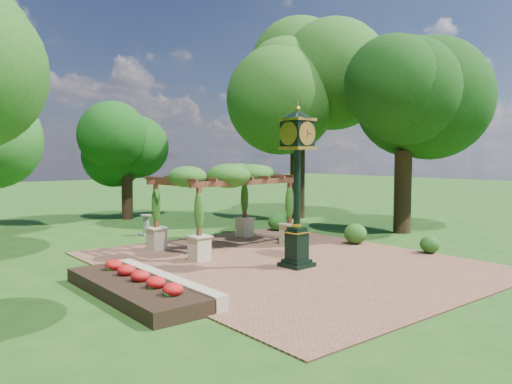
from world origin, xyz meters
TOP-DOWN VIEW (x-y plane):
  - ground at (0.00, 0.00)m, footprint 120.00×120.00m
  - brick_plaza at (0.00, 1.00)m, footprint 10.00×12.00m
  - border_wall at (-4.60, 0.50)m, footprint 0.35×5.00m
  - flower_bed at (-5.50, 0.50)m, footprint 1.50×5.00m
  - pedestal_clock at (-0.22, 0.25)m, footprint 1.02×1.02m
  - pergola at (-0.00, 4.33)m, footprint 5.18×3.47m
  - sundial at (-0.92, 8.88)m, footprint 0.57×0.57m
  - shrub_front at (4.88, -1.14)m, footprint 0.86×0.86m
  - shrub_mid at (4.30, 1.70)m, footprint 1.02×1.02m
  - shrub_back at (4.27, 6.20)m, footprint 1.06×1.06m
  - tree_north at (0.86, 14.65)m, footprint 3.59×3.59m
  - tree_east_far at (8.42, 9.22)m, footprint 5.83×5.83m
  - tree_east_near at (8.36, 2.40)m, footprint 5.14×5.14m

SIDE VIEW (x-z plane):
  - ground at x=0.00m, z-range 0.00..0.00m
  - brick_plaza at x=0.00m, z-range 0.00..0.04m
  - flower_bed at x=-5.50m, z-range 0.00..0.36m
  - border_wall at x=-4.60m, z-range 0.00..0.40m
  - shrub_front at x=4.88m, z-range 0.04..0.66m
  - sundial at x=-0.92m, z-range -0.06..0.85m
  - shrub_back at x=4.27m, z-range 0.04..0.82m
  - shrub_mid at x=4.30m, z-range 0.04..0.83m
  - pergola at x=0.00m, z-range 1.01..4.14m
  - pedestal_clock at x=-0.22m, z-range 0.48..5.35m
  - tree_north at x=0.86m, z-range 1.15..7.36m
  - tree_east_near at x=8.36m, z-range 1.77..11.25m
  - tree_east_far at x=8.42m, z-range 1.88..11.92m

